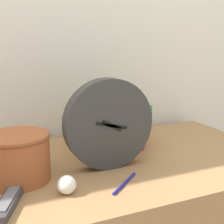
# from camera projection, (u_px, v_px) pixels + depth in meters

# --- Properties ---
(wall_back) EXTENTS (6.00, 0.04, 2.40)m
(wall_back) POSITION_uv_depth(u_px,v_px,m) (53.00, 24.00, 1.24)
(wall_back) COLOR silver
(wall_back) RESTS_ON ground_plane
(desk_clock) EXTENTS (0.28, 0.05, 0.28)m
(desk_clock) POSITION_uv_depth(u_px,v_px,m) (109.00, 124.00, 0.95)
(desk_clock) COLOR #333333
(desk_clock) RESTS_ON desk
(book_stack) EXTENTS (0.26, 0.22, 0.20)m
(book_stack) POSITION_uv_depth(u_px,v_px,m) (114.00, 121.00, 1.16)
(book_stack) COLOR red
(book_stack) RESTS_ON desk
(basket) EXTENTS (0.19, 0.19, 0.13)m
(basket) POSITION_uv_depth(u_px,v_px,m) (17.00, 156.00, 0.87)
(basket) COLOR #994C28
(basket) RESTS_ON desk
(tv_remote) EXTENTS (0.10, 0.17, 0.02)m
(tv_remote) POSITION_uv_depth(u_px,v_px,m) (8.00, 202.00, 0.74)
(tv_remote) COLOR #333338
(tv_remote) RESTS_ON desk
(crumpled_paper_ball) EXTENTS (0.05, 0.05, 0.05)m
(crumpled_paper_ball) POSITION_uv_depth(u_px,v_px,m) (67.00, 185.00, 0.80)
(crumpled_paper_ball) COLOR white
(crumpled_paper_ball) RESTS_ON desk
(pen) EXTENTS (0.11, 0.10, 0.01)m
(pen) POSITION_uv_depth(u_px,v_px,m) (125.00, 183.00, 0.86)
(pen) COLOR navy
(pen) RESTS_ON desk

